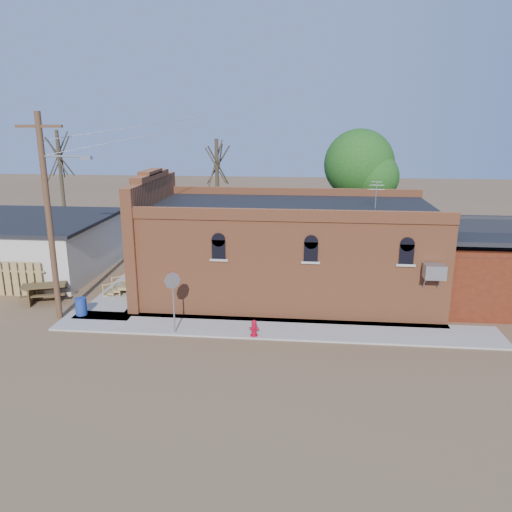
# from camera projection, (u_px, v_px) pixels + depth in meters

# --- Properties ---
(ground) EXTENTS (120.00, 120.00, 0.00)m
(ground) POSITION_uv_depth(u_px,v_px,m) (236.00, 337.00, 20.58)
(ground) COLOR brown
(ground) RESTS_ON ground
(sidewalk_south) EXTENTS (19.00, 2.20, 0.08)m
(sidewalk_south) POSITION_uv_depth(u_px,v_px,m) (274.00, 329.00, 21.28)
(sidewalk_south) COLOR #9E9991
(sidewalk_south) RESTS_ON ground
(sidewalk_west) EXTENTS (2.60, 10.00, 0.08)m
(sidewalk_west) POSITION_uv_depth(u_px,v_px,m) (136.00, 285.00, 26.94)
(sidewalk_west) COLOR #9E9991
(sidewalk_west) RESTS_ON ground
(brick_bar) EXTENTS (16.40, 7.97, 6.30)m
(brick_bar) POSITION_uv_depth(u_px,v_px,m) (283.00, 250.00, 25.07)
(brick_bar) COLOR #AD5C35
(brick_bar) RESTS_ON ground
(red_shed) EXTENTS (5.40, 6.40, 4.30)m
(red_shed) POSITION_uv_depth(u_px,v_px,m) (486.00, 256.00, 24.13)
(red_shed) COLOR #4F190D
(red_shed) RESTS_ON ground
(utility_pole) EXTENTS (3.12, 0.26, 9.00)m
(utility_pole) POSITION_uv_depth(u_px,v_px,m) (50.00, 214.00, 21.26)
(utility_pole) COLOR #45311B
(utility_pole) RESTS_ON ground
(tree_bare_near) EXTENTS (2.80, 2.80, 7.65)m
(tree_bare_near) POSITION_uv_depth(u_px,v_px,m) (217.00, 163.00, 31.77)
(tree_bare_near) COLOR #413625
(tree_bare_near) RESTS_ON ground
(tree_bare_far) EXTENTS (2.80, 2.80, 8.16)m
(tree_bare_far) POSITION_uv_depth(u_px,v_px,m) (59.00, 155.00, 33.70)
(tree_bare_far) COLOR #413625
(tree_bare_far) RESTS_ON ground
(tree_leafy) EXTENTS (4.40, 4.40, 8.15)m
(tree_leafy) POSITION_uv_depth(u_px,v_px,m) (359.00, 165.00, 31.38)
(tree_leafy) COLOR #413625
(tree_leafy) RESTS_ON ground
(fire_hydrant) EXTENTS (0.40, 0.38, 0.70)m
(fire_hydrant) POSITION_uv_depth(u_px,v_px,m) (254.00, 328.00, 20.39)
(fire_hydrant) COLOR #A0091E
(fire_hydrant) RESTS_ON sidewalk_south
(stop_sign) EXTENTS (0.58, 0.51, 2.64)m
(stop_sign) POSITION_uv_depth(u_px,v_px,m) (173.00, 286.00, 20.27)
(stop_sign) COLOR #99989E
(stop_sign) RESTS_ON sidewalk_south
(trash_barrel) EXTENTS (0.53, 0.53, 0.79)m
(trash_barrel) POSITION_uv_depth(u_px,v_px,m) (81.00, 306.00, 22.60)
(trash_barrel) COLOR navy
(trash_barrel) RESTS_ON sidewalk_west
(picnic_table) EXTENTS (2.45, 2.14, 0.85)m
(picnic_table) POSITION_uv_depth(u_px,v_px,m) (44.00, 290.00, 24.47)
(picnic_table) COLOR brown
(picnic_table) RESTS_ON ground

